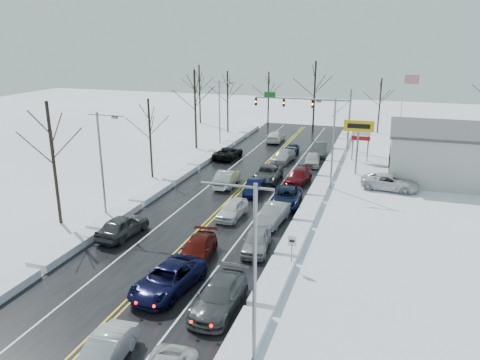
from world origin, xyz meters
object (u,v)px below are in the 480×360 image
(oncoming_car_0, at_px, (227,185))
(traffic_signal_mast, at_px, (312,107))
(flagpole, at_px, (403,105))
(tires_plus_sign, at_px, (359,130))

(oncoming_car_0, bearing_deg, traffic_signal_mast, -107.60)
(flagpole, height_order, oncoming_car_0, flagpole)
(flagpole, xyz_separation_m, oncoming_car_0, (-16.93, -22.33, -5.93))
(tires_plus_sign, relative_size, oncoming_car_0, 1.23)
(oncoming_car_0, bearing_deg, tires_plus_sign, -149.06)
(flagpole, bearing_deg, oncoming_car_0, -127.16)
(traffic_signal_mast, bearing_deg, oncoming_car_0, -104.36)
(traffic_signal_mast, height_order, tires_plus_sign, traffic_signal_mast)
(traffic_signal_mast, relative_size, flagpole, 1.33)
(traffic_signal_mast, distance_m, flagpole, 11.90)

